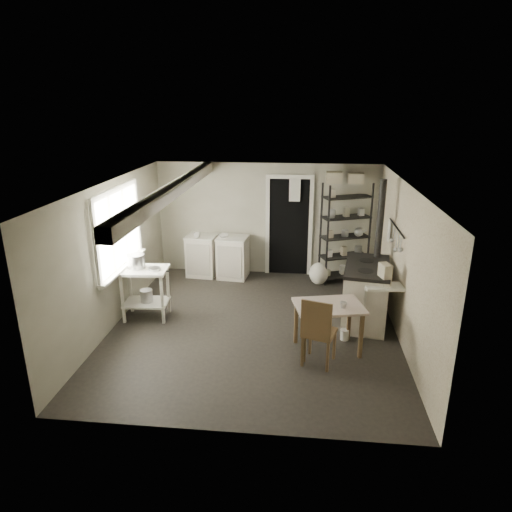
# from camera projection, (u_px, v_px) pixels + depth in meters

# --- Properties ---
(floor) EXTENTS (5.00, 5.00, 0.00)m
(floor) POSITION_uv_depth(u_px,v_px,m) (254.00, 326.00, 7.36)
(floor) COLOR black
(floor) RESTS_ON ground
(ceiling) EXTENTS (5.00, 5.00, 0.00)m
(ceiling) POSITION_uv_depth(u_px,v_px,m) (254.00, 184.00, 6.62)
(ceiling) COLOR silver
(ceiling) RESTS_ON wall_back
(wall_back) EXTENTS (4.50, 0.02, 2.30)m
(wall_back) POSITION_uv_depth(u_px,v_px,m) (267.00, 220.00, 9.35)
(wall_back) COLOR #A4A18C
(wall_back) RESTS_ON ground
(wall_front) EXTENTS (4.50, 0.02, 2.30)m
(wall_front) POSITION_uv_depth(u_px,v_px,m) (227.00, 339.00, 4.64)
(wall_front) COLOR #A4A18C
(wall_front) RESTS_ON ground
(wall_left) EXTENTS (0.02, 5.00, 2.30)m
(wall_left) POSITION_uv_depth(u_px,v_px,m) (113.00, 254.00, 7.21)
(wall_left) COLOR #A4A18C
(wall_left) RESTS_ON ground
(wall_right) EXTENTS (0.02, 5.00, 2.30)m
(wall_right) POSITION_uv_depth(u_px,v_px,m) (404.00, 264.00, 6.77)
(wall_right) COLOR #A4A18C
(wall_right) RESTS_ON ground
(window) EXTENTS (0.12, 1.76, 1.28)m
(window) POSITION_uv_depth(u_px,v_px,m) (117.00, 230.00, 7.29)
(window) COLOR silver
(window) RESTS_ON wall_left
(doorway) EXTENTS (0.96, 0.10, 2.08)m
(doorway) POSITION_uv_depth(u_px,v_px,m) (289.00, 228.00, 9.32)
(doorway) COLOR silver
(doorway) RESTS_ON ground
(ceiling_beam) EXTENTS (0.18, 5.00, 0.18)m
(ceiling_beam) POSITION_uv_depth(u_px,v_px,m) (174.00, 190.00, 6.78)
(ceiling_beam) COLOR silver
(ceiling_beam) RESTS_ON ceiling
(wallpaper_panel) EXTENTS (0.01, 5.00, 2.30)m
(wallpaper_panel) POSITION_uv_depth(u_px,v_px,m) (404.00, 264.00, 6.77)
(wallpaper_panel) COLOR beige
(wallpaper_panel) RESTS_ON wall_right
(utensil_rail) EXTENTS (0.06, 1.20, 0.44)m
(utensil_rail) POSITION_uv_depth(u_px,v_px,m) (395.00, 228.00, 7.21)
(utensil_rail) COLOR #A7A7A9
(utensil_rail) RESTS_ON wall_right
(prep_table) EXTENTS (0.79, 0.59, 0.86)m
(prep_table) POSITION_uv_depth(u_px,v_px,m) (146.00, 295.00, 7.56)
(prep_table) COLOR silver
(prep_table) RESTS_ON ground
(stockpot) EXTENTS (0.38, 0.38, 0.31)m
(stockpot) POSITION_uv_depth(u_px,v_px,m) (136.00, 263.00, 7.43)
(stockpot) COLOR #A7A7A9
(stockpot) RESTS_ON prep_table
(saucepan) EXTENTS (0.21, 0.21, 0.11)m
(saucepan) POSITION_uv_depth(u_px,v_px,m) (155.00, 271.00, 7.36)
(saucepan) COLOR #A7A7A9
(saucepan) RESTS_ON prep_table
(bucket) EXTENTS (0.27, 0.27, 0.22)m
(bucket) POSITION_uv_depth(u_px,v_px,m) (146.00, 296.00, 7.56)
(bucket) COLOR #A7A7A9
(bucket) RESTS_ON prep_table
(base_cabinets) EXTENTS (1.35, 0.68, 0.86)m
(base_cabinets) POSITION_uv_depth(u_px,v_px,m) (218.00, 255.00, 9.37)
(base_cabinets) COLOR beige
(base_cabinets) RESTS_ON ground
(mixing_bowl) EXTENTS (0.36, 0.36, 0.07)m
(mixing_bowl) POSITION_uv_depth(u_px,v_px,m) (223.00, 232.00, 9.15)
(mixing_bowl) COLOR silver
(mixing_bowl) RESTS_ON base_cabinets
(counter_cup) EXTENTS (0.13, 0.13, 0.10)m
(counter_cup) POSITION_uv_depth(u_px,v_px,m) (197.00, 232.00, 9.12)
(counter_cup) COLOR silver
(counter_cup) RESTS_ON base_cabinets
(shelf_rack) EXTENTS (1.01, 0.70, 1.98)m
(shelf_rack) POSITION_uv_depth(u_px,v_px,m) (345.00, 235.00, 8.98)
(shelf_rack) COLOR black
(shelf_rack) RESTS_ON ground
(shelf_jar) EXTENTS (0.10, 0.10, 0.18)m
(shelf_jar) POSITION_uv_depth(u_px,v_px,m) (333.00, 214.00, 8.86)
(shelf_jar) COLOR silver
(shelf_jar) RESTS_ON shelf_rack
(storage_box_a) EXTENTS (0.30, 0.26, 0.20)m
(storage_box_a) POSITION_uv_depth(u_px,v_px,m) (334.00, 181.00, 8.65)
(storage_box_a) COLOR beige
(storage_box_a) RESTS_ON shelf_rack
(storage_box_b) EXTENTS (0.29, 0.27, 0.19)m
(storage_box_b) POSITION_uv_depth(u_px,v_px,m) (355.00, 182.00, 8.64)
(storage_box_b) COLOR beige
(storage_box_b) RESTS_ON shelf_rack
(stove) EXTENTS (0.86, 1.33, 0.97)m
(stove) POSITION_uv_depth(u_px,v_px,m) (365.00, 296.00, 7.42)
(stove) COLOR beige
(stove) RESTS_ON ground
(stovepipe) EXTENTS (0.14, 0.14, 1.53)m
(stovepipe) POSITION_uv_depth(u_px,v_px,m) (380.00, 221.00, 7.45)
(stovepipe) COLOR black
(stovepipe) RESTS_ON stove
(side_ledge) EXTENTS (0.59, 0.36, 0.87)m
(side_ledge) POSITION_uv_depth(u_px,v_px,m) (381.00, 312.00, 6.87)
(side_ledge) COLOR silver
(side_ledge) RESTS_ON ground
(oats_box) EXTENTS (0.19, 0.24, 0.32)m
(oats_box) POSITION_uv_depth(u_px,v_px,m) (385.00, 275.00, 6.73)
(oats_box) COLOR beige
(oats_box) RESTS_ON side_ledge
(work_table) EXTENTS (1.07, 0.86, 0.72)m
(work_table) POSITION_uv_depth(u_px,v_px,m) (328.00, 326.00, 6.55)
(work_table) COLOR beige
(work_table) RESTS_ON ground
(table_cup) EXTENTS (0.12, 0.12, 0.09)m
(table_cup) POSITION_uv_depth(u_px,v_px,m) (343.00, 302.00, 6.32)
(table_cup) COLOR silver
(table_cup) RESTS_ON work_table
(chair) EXTENTS (0.53, 0.54, 1.00)m
(chair) POSITION_uv_depth(u_px,v_px,m) (319.00, 331.00, 6.19)
(chair) COLOR brown
(chair) RESTS_ON ground
(flour_sack) EXTENTS (0.47, 0.43, 0.45)m
(flour_sack) POSITION_uv_depth(u_px,v_px,m) (319.00, 273.00, 8.99)
(flour_sack) COLOR silver
(flour_sack) RESTS_ON ground
(floor_crock) EXTENTS (0.15, 0.15, 0.17)m
(floor_crock) POSITION_uv_depth(u_px,v_px,m) (344.00, 335.00, 6.94)
(floor_crock) COLOR silver
(floor_crock) RESTS_ON ground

